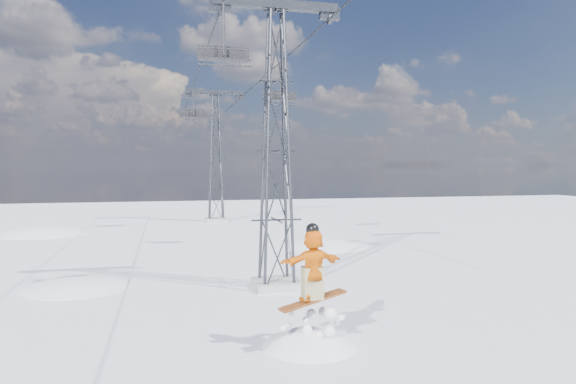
# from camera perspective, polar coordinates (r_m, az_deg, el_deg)

# --- Properties ---
(ground) EXTENTS (120.00, 120.00, 0.00)m
(ground) POSITION_cam_1_polar(r_m,az_deg,el_deg) (13.49, 2.78, -18.52)
(ground) COLOR white
(ground) RESTS_ON ground
(lift_tower_near) EXTENTS (5.20, 1.80, 11.43)m
(lift_tower_near) POSITION_cam_1_polar(r_m,az_deg,el_deg) (20.51, -1.31, 4.45)
(lift_tower_near) COLOR #999999
(lift_tower_near) RESTS_ON ground
(lift_tower_far) EXTENTS (5.20, 1.80, 11.43)m
(lift_tower_far) POSITION_cam_1_polar(r_m,az_deg,el_deg) (45.25, -8.03, 3.63)
(lift_tower_far) COLOR #999999
(lift_tower_far) RESTS_ON ground
(haul_cables) EXTENTS (4.46, 51.00, 0.06)m
(haul_cables) POSITION_cam_1_polar(r_m,az_deg,el_deg) (32.38, -5.75, 13.49)
(haul_cables) COLOR black
(haul_cables) RESTS_ON ground
(lift_chair_near) EXTENTS (1.90, 0.55, 2.35)m
(lift_chair_near) POSITION_cam_1_polar(r_m,az_deg,el_deg) (19.44, -7.16, 14.91)
(lift_chair_near) COLOR black
(lift_chair_near) RESTS_ON ground
(lift_chair_mid) EXTENTS (1.97, 0.57, 2.45)m
(lift_chair_mid) POSITION_cam_1_polar(r_m,az_deg,el_deg) (30.10, -0.87, 10.53)
(lift_chair_mid) COLOR black
(lift_chair_mid) RESTS_ON ground
(lift_chair_far) EXTENTS (2.10, 0.60, 2.61)m
(lift_chair_far) POSITION_cam_1_polar(r_m,az_deg,el_deg) (39.71, -10.48, 8.46)
(lift_chair_far) COLOR black
(lift_chair_far) RESTS_ON ground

